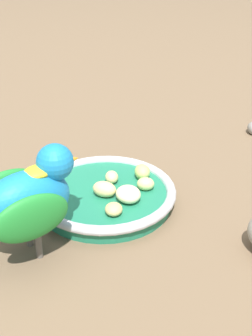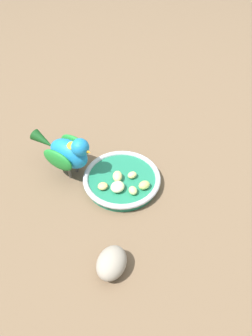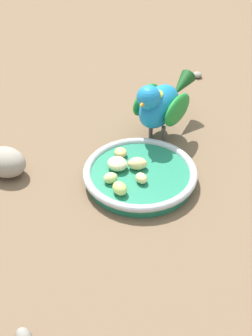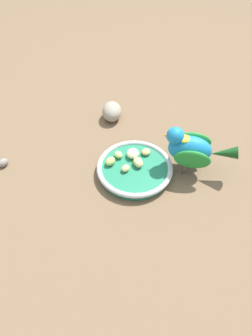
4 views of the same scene
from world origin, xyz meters
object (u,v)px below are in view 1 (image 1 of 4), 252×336
object	(u,v)px
parrot	(22,200)
apple_piece_3	(104,189)
apple_piece_4	(146,184)
apple_piece_1	(128,194)
apple_piece_5	(114,209)
apple_piece_0	(111,177)
apple_piece_2	(142,172)
feeding_bowl	(105,195)

from	to	relation	value
parrot	apple_piece_3	bearing A→B (deg)	13.25
apple_piece_4	parrot	distance (m)	0.20
apple_piece_1	apple_piece_5	size ratio (longest dim) A/B	1.45
apple_piece_1	parrot	world-z (taller)	parrot
apple_piece_0	apple_piece_5	distance (m)	0.08
apple_piece_2	apple_piece_0	bearing A→B (deg)	140.14
apple_piece_1	apple_piece_2	distance (m)	0.07
feeding_bowl	parrot	bearing A→B (deg)	176.34
apple_piece_4	parrot	world-z (taller)	parrot
apple_piece_0	parrot	distance (m)	0.18
parrot	feeding_bowl	bearing A→B (deg)	16.44
feeding_bowl	apple_piece_0	xyz separation A→B (m)	(0.03, 0.01, 0.01)
feeding_bowl	apple_piece_3	world-z (taller)	apple_piece_3
apple_piece_1	apple_piece_4	distance (m)	0.04
apple_piece_0	apple_piece_2	xyz separation A→B (m)	(0.04, -0.03, 0.00)
apple_piece_2	apple_piece_5	xyz separation A→B (m)	(-0.10, -0.02, -0.00)
apple_piece_2	apple_piece_1	bearing A→B (deg)	-163.03
feeding_bowl	parrot	xyz separation A→B (m)	(-0.15, 0.01, 0.06)
apple_piece_1	apple_piece_3	distance (m)	0.04
apple_piece_2	apple_piece_5	distance (m)	0.10
apple_piece_4	parrot	bearing A→B (deg)	163.63
apple_piece_0	parrot	xyz separation A→B (m)	(-0.17, 0.00, 0.05)
feeding_bowl	apple_piece_4	world-z (taller)	apple_piece_4
apple_piece_3	apple_piece_4	size ratio (longest dim) A/B	1.36
apple_piece_3	parrot	size ratio (longest dim) A/B	0.18
apple_piece_4	apple_piece_5	size ratio (longest dim) A/B	0.99
apple_piece_2	parrot	bearing A→B (deg)	171.35
apple_piece_0	apple_piece_2	bearing A→B (deg)	-39.86
feeding_bowl	apple_piece_2	world-z (taller)	apple_piece_2
feeding_bowl	apple_piece_1	distance (m)	0.05
apple_piece_2	apple_piece_5	bearing A→B (deg)	-167.47
apple_piece_0	apple_piece_3	world-z (taller)	apple_piece_3
apple_piece_2	parrot	xyz separation A→B (m)	(-0.21, 0.03, 0.05)
apple_piece_2	apple_piece_4	world-z (taller)	apple_piece_2
feeding_bowl	apple_piece_1	bearing A→B (deg)	-92.09
apple_piece_0	apple_piece_1	size ratio (longest dim) A/B	0.66
apple_piece_0	apple_piece_5	world-z (taller)	apple_piece_0
apple_piece_3	parrot	xyz separation A→B (m)	(-0.14, 0.02, 0.05)
feeding_bowl	apple_piece_5	xyz separation A→B (m)	(-0.04, -0.05, 0.01)
apple_piece_1	apple_piece_4	bearing A→B (deg)	-3.73
apple_piece_5	parrot	bearing A→B (deg)	152.82
apple_piece_2	apple_piece_4	xyz separation A→B (m)	(-0.02, -0.02, -0.00)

